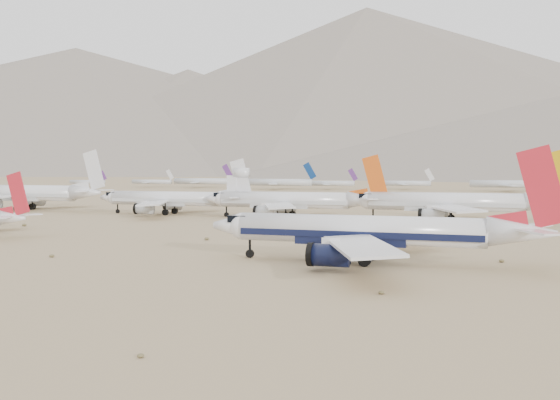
# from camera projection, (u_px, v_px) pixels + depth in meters

# --- Properties ---
(ground) EXTENTS (7000.00, 7000.00, 0.00)m
(ground) POSITION_uv_depth(u_px,v_px,m) (341.00, 257.00, 100.40)
(ground) COLOR #957E57
(ground) RESTS_ON ground
(main_airliner) EXTENTS (49.80, 48.64, 17.58)m
(main_airliner) POSITION_uv_depth(u_px,v_px,m) (373.00, 232.00, 93.08)
(main_airliner) COLOR white
(main_airliner) RESTS_ON ground
(row2_gold_tail) EXTENTS (52.99, 51.82, 18.87)m
(row2_gold_tail) POSITION_uv_depth(u_px,v_px,m) (454.00, 203.00, 160.82)
(row2_gold_tail) COLOR white
(row2_gold_tail) RESTS_ON ground
(row2_orange_tail) EXTENTS (50.27, 49.18, 17.93)m
(row2_orange_tail) POSITION_uv_depth(u_px,v_px,m) (291.00, 201.00, 175.14)
(row2_orange_tail) COLOR white
(row2_orange_tail) RESTS_ON ground
(row2_white_trijet) EXTENTS (48.28, 47.18, 17.11)m
(row2_white_trijet) POSITION_uv_depth(u_px,v_px,m) (174.00, 199.00, 189.57)
(row2_white_trijet) COLOR white
(row2_white_trijet) RESTS_ON ground
(row2_white_twin) EXTENTS (56.40, 55.19, 20.15)m
(row2_white_twin) POSITION_uv_depth(u_px,v_px,m) (26.00, 194.00, 208.23)
(row2_white_twin) COLOR white
(row2_white_twin) RESTS_ON ground
(distant_storage_row) EXTENTS (612.10, 62.76, 16.01)m
(distant_storage_row) POSITION_uv_depth(u_px,v_px,m) (539.00, 184.00, 370.73)
(distant_storage_row) COLOR silver
(distant_storage_row) RESTS_ON ground
(mountain_range) EXTENTS (7354.00, 3024.00, 470.00)m
(mountain_range) POSITION_uv_depth(u_px,v_px,m) (503.00, 100.00, 1633.80)
(mountain_range) COLOR slate
(mountain_range) RESTS_ON ground
(desert_scrub) EXTENTS (219.83, 121.67, 0.63)m
(desert_scrub) POSITION_uv_depth(u_px,v_px,m) (112.00, 270.00, 85.85)
(desert_scrub) COLOR brown
(desert_scrub) RESTS_ON ground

